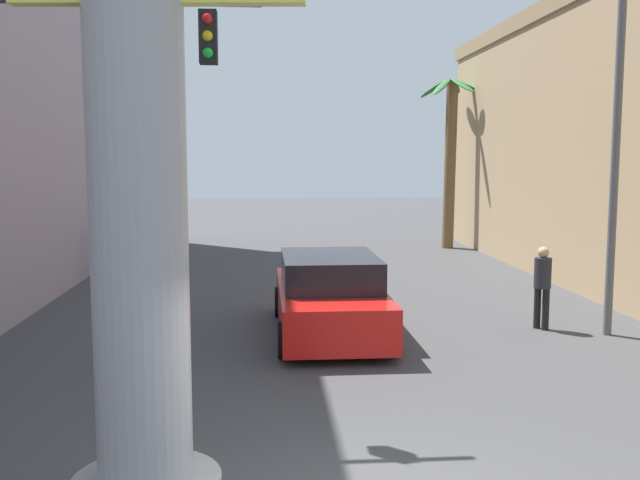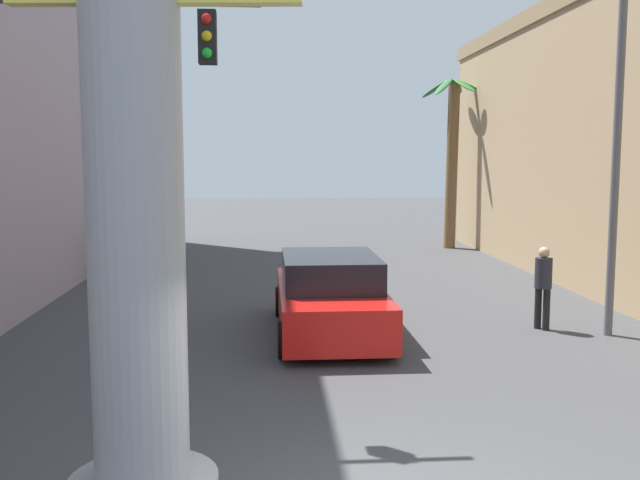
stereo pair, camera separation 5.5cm
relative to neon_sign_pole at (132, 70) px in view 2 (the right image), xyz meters
The scene contains 9 objects.
ground_plane 11.18m from the neon_sign_pole, 79.02° to the left, with size 89.90×89.90×0.00m, color #424244.
neon_sign_pole is the anchor object (origin of this frame).
street_lamp 10.28m from the neon_sign_pole, 44.62° to the left, with size 2.74×0.28×7.91m.
traffic_light_mast 4.47m from the neon_sign_pole, 120.15° to the left, with size 4.83×0.32×5.59m.
car_lead 8.75m from the neon_sign_pole, 73.53° to the left, with size 2.11×4.75×1.56m.
palm_tree_far_right 22.38m from the neon_sign_pole, 68.81° to the left, with size 2.44×2.54×6.47m.
palm_tree_far_left 19.35m from the neon_sign_pole, 100.81° to the left, with size 3.30×3.34×7.05m.
pedestrian_far_left 15.25m from the neon_sign_pole, 101.92° to the left, with size 0.44×0.44×1.77m.
pedestrian_mid_right 10.66m from the neon_sign_pole, 49.69° to the left, with size 0.47×0.47×1.68m.
Camera 2 is at (-0.88, -6.17, 3.44)m, focal length 40.00 mm.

